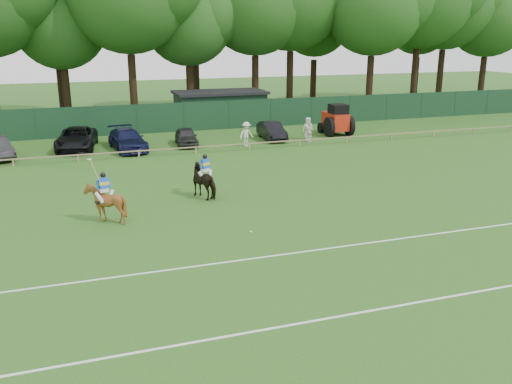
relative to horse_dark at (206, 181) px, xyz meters
name	(u,v)px	position (x,y,z in m)	size (l,w,h in m)	color
ground	(268,246)	(0.79, -7.45, -0.87)	(160.00, 160.00, 0.00)	#1E4C14
horse_dark	(206,181)	(0.00, 0.00, 0.00)	(0.94, 2.07, 1.74)	black
horse_chestnut	(105,203)	(-5.21, -2.37, 0.03)	(1.46, 1.64, 1.81)	brown
suv_black	(76,139)	(-6.20, 14.78, -0.09)	(2.61, 5.65, 1.57)	black
sedan_navy	(127,140)	(-2.67, 13.33, -0.12)	(2.12, 5.21, 1.51)	#111538
hatch_grey	(186,137)	(1.73, 13.59, -0.21)	(1.56, 3.87, 1.32)	#2D2D30
estate_black	(272,131)	(8.71, 13.73, -0.18)	(1.46, 4.20, 1.38)	black
spectator_left	(246,134)	(5.96, 11.78, 0.05)	(1.19, 0.69, 1.85)	beige
spectator_mid	(309,132)	(11.06, 11.67, -0.09)	(0.92, 0.38, 1.57)	silver
spectator_right	(308,128)	(11.44, 12.75, 0.02)	(0.87, 0.57, 1.78)	silver
rider_dark	(205,167)	(0.01, -0.01, 0.77)	(0.89, 0.60, 1.41)	silver
rider_chestnut	(104,186)	(-5.21, -2.38, 0.83)	(0.97, 0.50, 2.05)	silver
polo_ball	(251,232)	(0.61, -5.79, -0.83)	(0.09, 0.09, 0.09)	silver
pitch_lines	(302,283)	(0.79, -10.95, -0.87)	(60.00, 5.10, 0.01)	silver
pitch_rail	(182,148)	(0.79, 10.55, -0.43)	(62.10, 0.10, 0.50)	#997F5B
perimeter_fence	(161,118)	(0.79, 19.55, 0.38)	(92.08, 0.08, 2.50)	#14351E
utility_shed	(220,107)	(6.79, 22.55, 0.66)	(8.40, 4.40, 3.04)	#14331E
tree_row	(169,118)	(2.79, 27.55, -0.87)	(96.00, 12.00, 21.00)	#26561C
tractor	(336,120)	(14.51, 13.88, 0.35)	(2.17, 3.09, 2.58)	#B62410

